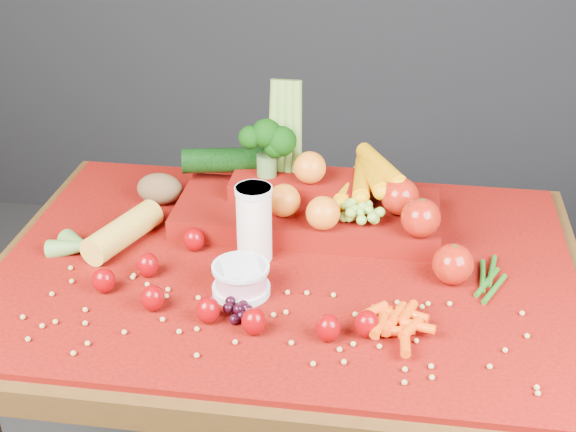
# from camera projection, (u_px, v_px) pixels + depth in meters

# --- Properties ---
(table) EXTENTS (1.10, 0.80, 0.75)m
(table) POSITION_uv_depth(u_px,v_px,m) (286.00, 310.00, 1.54)
(table) COLOR #39210D
(table) RESTS_ON ground
(red_cloth) EXTENTS (1.05, 0.75, 0.01)m
(red_cloth) POSITION_uv_depth(u_px,v_px,m) (286.00, 265.00, 1.49)
(red_cloth) COLOR #730E03
(red_cloth) RESTS_ON table
(milk_glass) EXTENTS (0.07, 0.07, 0.15)m
(milk_glass) POSITION_uv_depth(u_px,v_px,m) (254.00, 221.00, 1.46)
(milk_glass) COLOR #F4DDD4
(milk_glass) RESTS_ON red_cloth
(yogurt_bowl) EXTENTS (0.10, 0.10, 0.06)m
(yogurt_bowl) POSITION_uv_depth(u_px,v_px,m) (241.00, 278.00, 1.38)
(yogurt_bowl) COLOR silver
(yogurt_bowl) RESTS_ON red_cloth
(strawberry_scatter) EXTENTS (0.54, 0.28, 0.05)m
(strawberry_scatter) POSITION_uv_depth(u_px,v_px,m) (203.00, 287.00, 1.37)
(strawberry_scatter) COLOR #7C0400
(strawberry_scatter) RESTS_ON red_cloth
(dark_grape_cluster) EXTENTS (0.06, 0.05, 0.03)m
(dark_grape_cluster) POSITION_uv_depth(u_px,v_px,m) (240.00, 311.00, 1.33)
(dark_grape_cluster) COLOR black
(dark_grape_cluster) RESTS_ON red_cloth
(soybean_scatter) EXTENTS (0.84, 0.24, 0.01)m
(soybean_scatter) POSITION_uv_depth(u_px,v_px,m) (268.00, 325.00, 1.31)
(soybean_scatter) COLOR tan
(soybean_scatter) RESTS_ON red_cloth
(corn_ear) EXTENTS (0.24, 0.26, 0.06)m
(corn_ear) POSITION_uv_depth(u_px,v_px,m) (96.00, 242.00, 1.51)
(corn_ear) COLOR gold
(corn_ear) RESTS_ON red_cloth
(potato) EXTENTS (0.10, 0.07, 0.07)m
(potato) POSITION_uv_depth(u_px,v_px,m) (160.00, 189.00, 1.68)
(potato) COLOR brown
(potato) RESTS_ON red_cloth
(baby_carrot_pile) EXTENTS (0.17, 0.18, 0.03)m
(baby_carrot_pile) POSITION_uv_depth(u_px,v_px,m) (393.00, 327.00, 1.28)
(baby_carrot_pile) COLOR #E34308
(baby_carrot_pile) RESTS_ON red_cloth
(green_bean_pile) EXTENTS (0.14, 0.12, 0.01)m
(green_bean_pile) POSITION_uv_depth(u_px,v_px,m) (485.00, 279.00, 1.43)
(green_bean_pile) COLOR #1D5713
(green_bean_pile) RESTS_ON red_cloth
(produce_mound) EXTENTS (0.59, 0.37, 0.27)m
(produce_mound) POSITION_uv_depth(u_px,v_px,m) (317.00, 198.00, 1.59)
(produce_mound) COLOR #730E03
(produce_mound) RESTS_ON red_cloth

